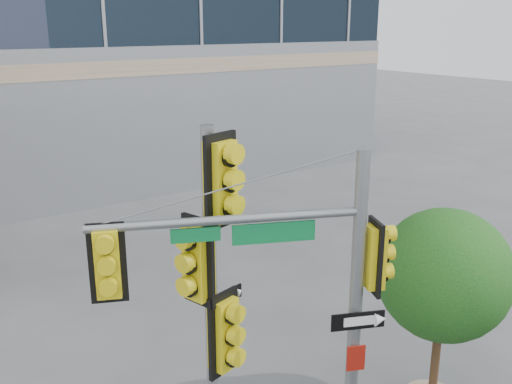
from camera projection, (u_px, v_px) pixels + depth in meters
main_signal_pole at (292, 291)px, 7.96m from camera, size 3.84×1.92×5.25m
secondary_signal_pole at (214, 277)px, 8.46m from camera, size 1.02×0.73×5.49m
street_tree at (444, 279)px, 10.10m from camera, size 2.43×2.37×3.79m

